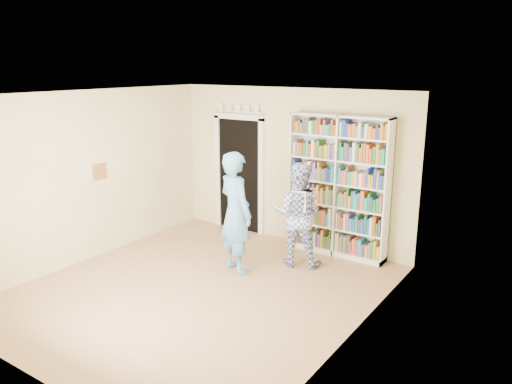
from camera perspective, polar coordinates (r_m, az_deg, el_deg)
floor at (r=7.20m, az=-6.43°, el=-11.02°), size 5.00×5.00×0.00m
ceiling at (r=6.51m, az=-7.10°, el=10.97°), size 5.00×5.00×0.00m
wall_back at (r=8.72m, az=4.02°, el=2.95°), size 4.50×0.00×4.50m
wall_left at (r=8.34m, az=-18.56°, el=1.70°), size 0.00×5.00×5.00m
wall_right at (r=5.58m, az=11.11°, el=-3.93°), size 0.00×5.00×5.00m
bookshelf at (r=8.18m, az=9.40°, el=0.71°), size 1.68×0.31×2.31m
doorway at (r=9.32m, az=-1.92°, el=2.66°), size 1.10×0.08×2.43m
wall_art at (r=8.43m, az=-17.43°, el=2.27°), size 0.03×0.25×0.25m
man_blue at (r=7.46m, az=-2.34°, el=-2.38°), size 0.79×0.66×1.85m
man_plaid at (r=7.75m, az=4.78°, el=-2.58°), size 0.95×0.85×1.64m
paper_sheet at (r=7.48m, az=4.87°, el=-1.08°), size 0.22×0.07×0.32m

